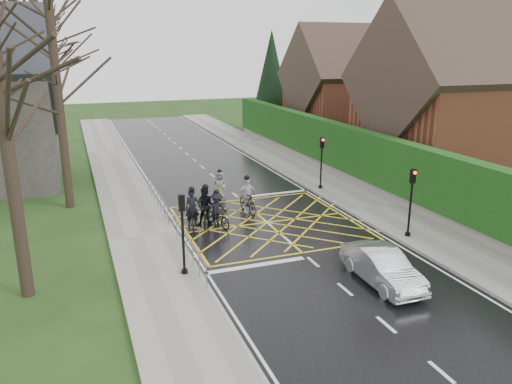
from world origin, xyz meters
TOP-DOWN VIEW (x-y plane):
  - ground at (0.00, 0.00)m, footprint 120.00×120.00m
  - road at (0.00, 0.00)m, footprint 9.00×80.00m
  - sidewalk_right at (6.00, 0.00)m, footprint 3.00×80.00m
  - sidewalk_left at (-6.00, 0.00)m, footprint 3.00×80.00m
  - stone_wall at (7.75, 6.00)m, footprint 0.50×38.00m
  - hedge at (7.75, 6.00)m, footprint 0.90×38.00m
  - house_near at (14.75, 4.00)m, footprint 11.80×9.80m
  - house_far at (14.75, 18.00)m, footprint 9.80×8.80m
  - conifer at (10.75, 26.00)m, footprint 4.60×4.60m
  - tree_front at (-10.50, -4.00)m, footprint 7.56×7.56m
  - tree_near at (-9.00, 6.00)m, footprint 9.24×9.24m
  - tree_mid at (-10.00, 14.00)m, footprint 10.08×10.08m
  - tree_far at (-9.30, 22.00)m, footprint 8.40×8.40m
  - railing_south at (-4.65, -3.50)m, footprint 0.05×5.04m
  - railing_north at (-4.65, 4.00)m, footprint 0.05×6.04m
  - traffic_light_ne at (5.10, 4.20)m, footprint 0.24×0.31m
  - traffic_light_se at (5.10, -4.20)m, footprint 0.24×0.31m
  - traffic_light_sw at (-5.10, -4.50)m, footprint 0.24×0.31m
  - cyclist_rear at (-3.54, 0.62)m, footprint 1.13×2.16m
  - cyclist_back at (-2.89, 0.58)m, footprint 1.34×2.14m
  - cyclist_mid at (-2.42, 0.37)m, footprint 1.24×1.98m
  - cyclist_front at (-0.40, 1.75)m, footprint 1.11×2.04m
  - cyclist_lead at (-1.08, 4.38)m, footprint 1.35×1.93m
  - car at (1.49, -7.50)m, footprint 1.41×3.91m

SIDE VIEW (x-z plane):
  - ground at x=0.00m, z-range 0.00..0.00m
  - road at x=0.00m, z-range 0.00..0.01m
  - sidewalk_right at x=6.00m, z-range 0.00..0.15m
  - sidewalk_left at x=-6.00m, z-range 0.00..0.15m
  - stone_wall at x=7.75m, z-range 0.00..0.70m
  - cyclist_lead at x=-1.08m, z-range -0.27..1.51m
  - car at x=1.49m, z-range 0.00..1.28m
  - cyclist_rear at x=-3.54m, z-range -0.35..1.65m
  - cyclist_mid at x=-2.42m, z-range -0.25..1.57m
  - cyclist_front at x=-0.40m, z-range -0.26..1.74m
  - railing_south at x=-4.65m, z-range 0.27..1.29m
  - cyclist_back at x=-2.89m, z-range -0.25..1.82m
  - railing_north at x=-4.65m, z-range 0.27..1.30m
  - traffic_light_ne at x=5.10m, z-range 0.06..3.27m
  - traffic_light_se at x=5.10m, z-range 0.06..3.27m
  - traffic_light_sw at x=-5.10m, z-range 0.06..3.27m
  - hedge at x=7.75m, z-range 0.70..3.50m
  - house_far at x=14.75m, z-range -0.79..9.51m
  - house_near at x=14.75m, z-range -0.92..10.38m
  - conifer at x=10.75m, z-range -0.01..9.99m
  - tree_front at x=-10.50m, z-range 1.79..11.15m
  - tree_far at x=-9.30m, z-range 1.99..12.39m
  - tree_near at x=-9.00m, z-range 2.19..13.63m
  - tree_mid at x=-10.00m, z-range 2.39..14.87m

